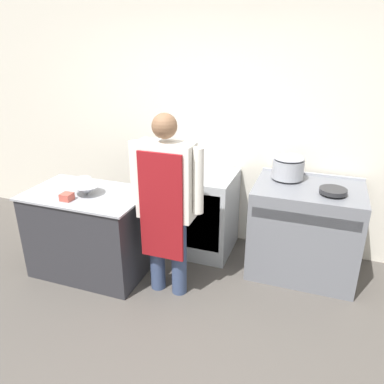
# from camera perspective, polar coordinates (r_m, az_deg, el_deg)

# --- Properties ---
(ground_plane) EXTENTS (14.00, 14.00, 0.00)m
(ground_plane) POSITION_cam_1_polar(r_m,az_deg,el_deg) (3.10, -8.49, -24.06)
(ground_plane) COLOR #4C4742
(wall_back) EXTENTS (8.00, 0.05, 2.70)m
(wall_back) POSITION_cam_1_polar(r_m,az_deg,el_deg) (4.19, 4.07, 10.15)
(wall_back) COLOR silver
(wall_back) RESTS_ON ground_plane
(prep_counter) EXTENTS (1.16, 0.73, 0.86)m
(prep_counter) POSITION_cam_1_polar(r_m,az_deg,el_deg) (3.91, -15.24, -5.93)
(prep_counter) COLOR #2D2D33
(prep_counter) RESTS_ON ground_plane
(stove) EXTENTS (1.02, 0.76, 0.95)m
(stove) POSITION_cam_1_polar(r_m,az_deg,el_deg) (3.91, 16.75, -5.54)
(stove) COLOR slate
(stove) RESTS_ON ground_plane
(fridge_unit) EXTENTS (0.67, 0.67, 0.90)m
(fridge_unit) POSITION_cam_1_polar(r_m,az_deg,el_deg) (4.15, 1.62, -3.12)
(fridge_unit) COLOR #A8ADB2
(fridge_unit) RESTS_ON ground_plane
(person_cook) EXTENTS (0.67, 0.24, 1.69)m
(person_cook) POSITION_cam_1_polar(r_m,az_deg,el_deg) (3.23, -3.97, -0.78)
(person_cook) COLOR #38476B
(person_cook) RESTS_ON ground_plane
(mixing_bowl) EXTENTS (0.27, 0.27, 0.09)m
(mixing_bowl) POSITION_cam_1_polar(r_m,az_deg,el_deg) (3.67, -15.82, 0.33)
(mixing_bowl) COLOR #9EA0A8
(mixing_bowl) RESTS_ON prep_counter
(small_bowl) EXTENTS (0.18, 0.18, 0.06)m
(small_bowl) POSITION_cam_1_polar(r_m,az_deg,el_deg) (3.94, -16.29, 1.57)
(small_bowl) COLOR #9EA0A8
(small_bowl) RESTS_ON prep_counter
(plastic_tub) EXTENTS (0.10, 0.10, 0.07)m
(plastic_tub) POSITION_cam_1_polar(r_m,az_deg,el_deg) (3.60, -18.54, -0.70)
(plastic_tub) COLOR #B24C3F
(plastic_tub) RESTS_ON prep_counter
(stock_pot) EXTENTS (0.31, 0.31, 0.23)m
(stock_pot) POSITION_cam_1_polar(r_m,az_deg,el_deg) (3.82, 14.45, 3.79)
(stock_pot) COLOR #9EA0A8
(stock_pot) RESTS_ON stove
(saute_pan) EXTENTS (0.24, 0.24, 0.04)m
(saute_pan) POSITION_cam_1_polar(r_m,az_deg,el_deg) (3.59, 20.71, 0.18)
(saute_pan) COLOR #262628
(saute_pan) RESTS_ON stove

